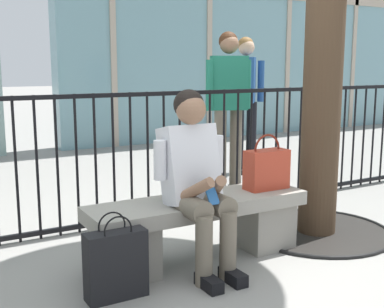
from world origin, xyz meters
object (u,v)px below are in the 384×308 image
object	(u,v)px
handbag_on_bench	(267,168)
bystander_further_back	(229,100)
seated_person_with_phone	(196,175)
bystander_at_railing	(246,94)
shopping_bag	(116,264)
stone_bench	(199,223)

from	to	relation	value
handbag_on_bench	bystander_further_back	bearing A→B (deg)	65.94
handbag_on_bench	seated_person_with_phone	bearing A→B (deg)	-170.10
seated_person_with_phone	bystander_at_railing	distance (m)	3.23
shopping_bag	bystander_further_back	distance (m)	2.79
seated_person_with_phone	bystander_at_railing	size ratio (longest dim) A/B	0.71
handbag_on_bench	bystander_at_railing	distance (m)	2.73
bystander_further_back	shopping_bag	bearing A→B (deg)	-138.13
seated_person_with_phone	bystander_further_back	size ratio (longest dim) A/B	0.71
shopping_bag	seated_person_with_phone	bearing A→B (deg)	12.50
handbag_on_bench	bystander_at_railing	size ratio (longest dim) A/B	0.24
bystander_at_railing	seated_person_with_phone	bearing A→B (deg)	-131.59
handbag_on_bench	bystander_further_back	size ratio (longest dim) A/B	0.24
stone_bench	seated_person_with_phone	size ratio (longest dim) A/B	1.32
seated_person_with_phone	bystander_further_back	xyz separation A→B (m)	(1.36, 1.65, 0.35)
seated_person_with_phone	bystander_further_back	distance (m)	2.17
seated_person_with_phone	handbag_on_bench	xyz separation A→B (m)	(0.68, 0.12, -0.04)
bystander_at_railing	bystander_further_back	xyz separation A→B (m)	(-0.77, -0.75, 0.00)
handbag_on_bench	shopping_bag	size ratio (longest dim) A/B	0.80
seated_person_with_phone	handbag_on_bench	size ratio (longest dim) A/B	2.92
stone_bench	handbag_on_bench	xyz separation A→B (m)	(0.58, -0.01, 0.33)
bystander_at_railing	shopping_bag	bearing A→B (deg)	-137.38
stone_bench	bystander_at_railing	world-z (taller)	bystander_at_railing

